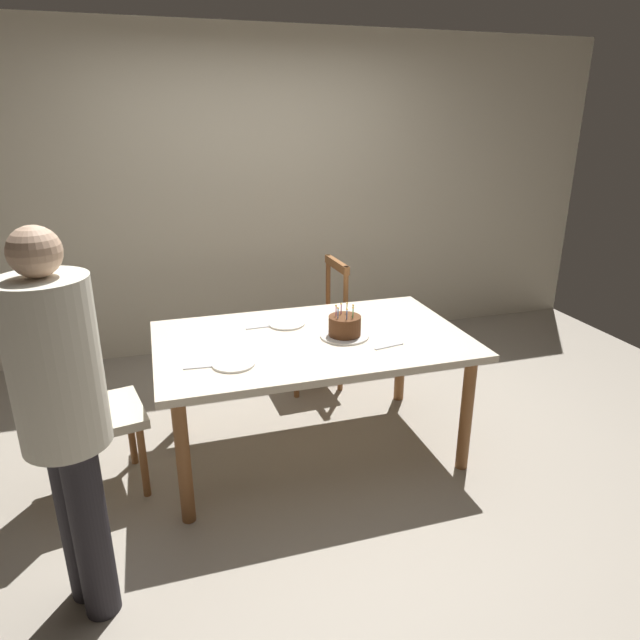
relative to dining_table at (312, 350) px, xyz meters
The scene contains 12 objects.
ground 0.66m from the dining_table, ahead, with size 6.40×6.40×0.00m, color #9E9384.
back_wall 1.96m from the dining_table, 90.00° to the left, with size 6.40×0.10×2.60m, color beige.
dining_table is the anchor object (origin of this frame).
birthday_cake 0.23m from the dining_table, 14.29° to the right, with size 0.28×0.28×0.19m.
plate_near_celebrant 0.55m from the dining_table, 153.39° to the right, with size 0.22×0.22×0.01m, color white.
plate_far_side 0.27m from the dining_table, 109.94° to the left, with size 0.22×0.22×0.01m, color white.
fork_near_celebrant 0.69m from the dining_table, 160.14° to the right, with size 0.18×0.02×0.01m, color silver.
fork_far_side 0.35m from the dining_table, 136.35° to the left, with size 0.18×0.02×0.01m, color silver.
fork_near_guest 0.46m from the dining_table, 35.12° to the right, with size 0.18×0.02×0.01m, color silver.
chair_spindle_back 0.92m from the dining_table, 72.40° to the left, with size 0.46×0.46×0.95m.
chair_upholstered 1.27m from the dining_table, behind, with size 0.52×0.52×0.95m.
person_celebrant 1.48m from the dining_table, 145.07° to the right, with size 0.32×0.32×1.59m.
Camera 1 is at (-0.82, -2.84, 1.93)m, focal length 31.29 mm.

